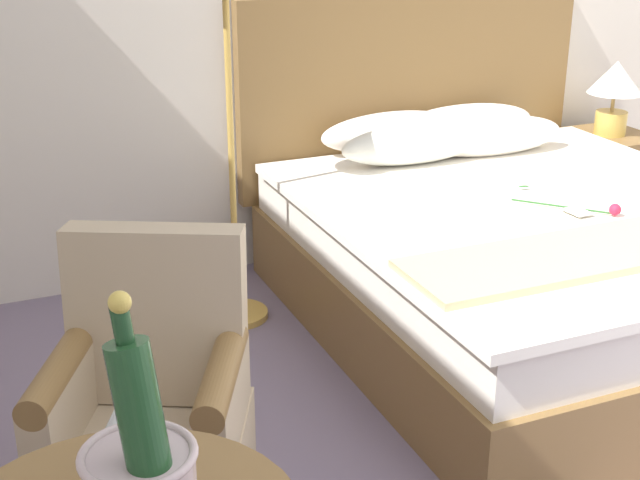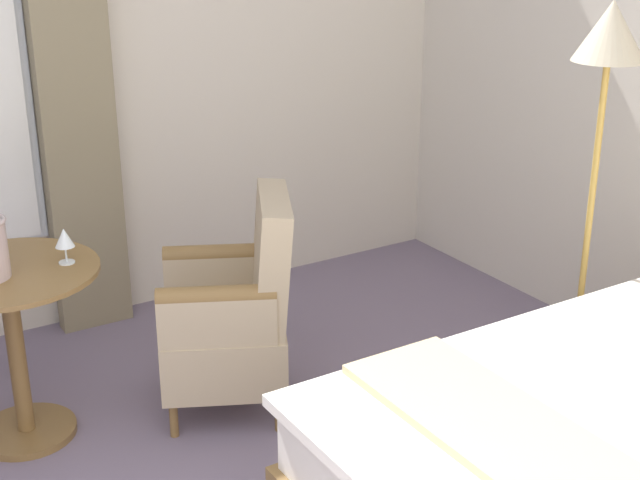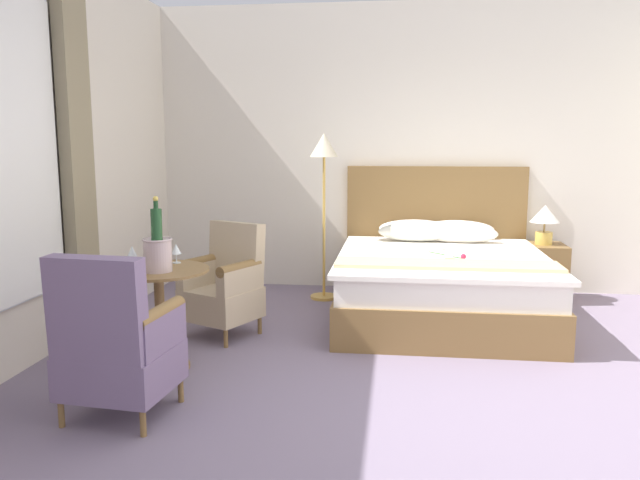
{
  "view_description": "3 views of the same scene",
  "coord_description": "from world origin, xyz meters",
  "px_view_note": "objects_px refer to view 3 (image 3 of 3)",
  "views": [
    {
      "loc": [
        -1.96,
        -0.94,
        1.84
      ],
      "look_at": [
        -1.05,
        1.21,
        0.92
      ],
      "focal_mm": 50.0,
      "sensor_mm": 36.0,
      "label": 1
    },
    {
      "loc": [
        1.52,
        -0.21,
        2.05
      ],
      "look_at": [
        -0.96,
        1.33,
        0.94
      ],
      "focal_mm": 50.0,
      "sensor_mm": 36.0,
      "label": 2
    },
    {
      "loc": [
        -0.12,
        -3.69,
        1.61
      ],
      "look_at": [
        -0.75,
        1.31,
        0.82
      ],
      "focal_mm": 35.0,
      "sensor_mm": 36.0,
      "label": 3
    }
  ],
  "objects_px": {
    "armchair_facing_bed": "(116,346)",
    "champagne_bucket": "(158,249)",
    "nightstand": "(542,272)",
    "wine_glass_near_edge": "(132,252)",
    "floor_lamp_brass": "(324,165)",
    "bedside_lamp": "(545,219)",
    "armchair_by_window": "(225,285)",
    "side_table_round": "(160,305)",
    "wine_glass_near_bucket": "(176,250)",
    "bed": "(440,278)"
  },
  "relations": [
    {
      "from": "champagne_bucket",
      "to": "bed",
      "type": "bearing_deg",
      "value": 40.84
    },
    {
      "from": "floor_lamp_brass",
      "to": "champagne_bucket",
      "type": "relative_size",
      "value": 3.28
    },
    {
      "from": "bedside_lamp",
      "to": "floor_lamp_brass",
      "type": "bearing_deg",
      "value": -174.37
    },
    {
      "from": "bedside_lamp",
      "to": "armchair_by_window",
      "type": "bearing_deg",
      "value": -152.03
    },
    {
      "from": "nightstand",
      "to": "wine_glass_near_edge",
      "type": "height_order",
      "value": "wine_glass_near_edge"
    },
    {
      "from": "champagne_bucket",
      "to": "wine_glass_near_bucket",
      "type": "height_order",
      "value": "champagne_bucket"
    },
    {
      "from": "bedside_lamp",
      "to": "side_table_round",
      "type": "bearing_deg",
      "value": -142.7
    },
    {
      "from": "bed",
      "to": "wine_glass_near_edge",
      "type": "distance_m",
      "value": 2.85
    },
    {
      "from": "bed",
      "to": "champagne_bucket",
      "type": "relative_size",
      "value": 4.33
    },
    {
      "from": "floor_lamp_brass",
      "to": "wine_glass_near_edge",
      "type": "height_order",
      "value": "floor_lamp_brass"
    },
    {
      "from": "armchair_by_window",
      "to": "wine_glass_near_edge",
      "type": "bearing_deg",
      "value": -115.84
    },
    {
      "from": "wine_glass_near_edge",
      "to": "armchair_facing_bed",
      "type": "bearing_deg",
      "value": -73.84
    },
    {
      "from": "bedside_lamp",
      "to": "wine_glass_near_edge",
      "type": "height_order",
      "value": "bedside_lamp"
    },
    {
      "from": "bed",
      "to": "armchair_facing_bed",
      "type": "bearing_deg",
      "value": -129.1
    },
    {
      "from": "wine_glass_near_bucket",
      "to": "armchair_by_window",
      "type": "xyz_separation_m",
      "value": [
        0.18,
        0.63,
        -0.4
      ]
    },
    {
      "from": "floor_lamp_brass",
      "to": "side_table_round",
      "type": "bearing_deg",
      "value": -112.78
    },
    {
      "from": "armchair_by_window",
      "to": "floor_lamp_brass",
      "type": "bearing_deg",
      "value": 62.88
    },
    {
      "from": "armchair_facing_bed",
      "to": "champagne_bucket",
      "type": "bearing_deg",
      "value": 91.21
    },
    {
      "from": "armchair_by_window",
      "to": "armchair_facing_bed",
      "type": "height_order",
      "value": "armchair_facing_bed"
    },
    {
      "from": "champagne_bucket",
      "to": "wine_glass_near_bucket",
      "type": "bearing_deg",
      "value": 86.78
    },
    {
      "from": "wine_glass_near_bucket",
      "to": "wine_glass_near_edge",
      "type": "relative_size",
      "value": 0.88
    },
    {
      "from": "wine_glass_near_bucket",
      "to": "side_table_round",
      "type": "bearing_deg",
      "value": -103.45
    },
    {
      "from": "champagne_bucket",
      "to": "wine_glass_near_edge",
      "type": "xyz_separation_m",
      "value": [
        -0.22,
        0.08,
        -0.04
      ]
    },
    {
      "from": "floor_lamp_brass",
      "to": "armchair_facing_bed",
      "type": "xyz_separation_m",
      "value": [
        -0.86,
        -2.99,
        -0.94
      ]
    },
    {
      "from": "bed",
      "to": "armchair_facing_bed",
      "type": "xyz_separation_m",
      "value": [
        -2.02,
        -2.48,
        0.09
      ]
    },
    {
      "from": "side_table_round",
      "to": "armchair_facing_bed",
      "type": "height_order",
      "value": "armchair_facing_bed"
    },
    {
      "from": "side_table_round",
      "to": "armchair_by_window",
      "type": "distance_m",
      "value": 0.88
    },
    {
      "from": "armchair_by_window",
      "to": "bedside_lamp",
      "type": "bearing_deg",
      "value": 27.97
    },
    {
      "from": "bedside_lamp",
      "to": "champagne_bucket",
      "type": "distance_m",
      "value": 3.98
    },
    {
      "from": "nightstand",
      "to": "side_table_round",
      "type": "xyz_separation_m",
      "value": [
        -3.14,
        -2.4,
        0.18
      ]
    },
    {
      "from": "floor_lamp_brass",
      "to": "armchair_by_window",
      "type": "height_order",
      "value": "floor_lamp_brass"
    },
    {
      "from": "floor_lamp_brass",
      "to": "side_table_round",
      "type": "height_order",
      "value": "floor_lamp_brass"
    },
    {
      "from": "nightstand",
      "to": "wine_glass_near_bucket",
      "type": "height_order",
      "value": "wine_glass_near_bucket"
    },
    {
      "from": "bed",
      "to": "side_table_round",
      "type": "bearing_deg",
      "value": -141.06
    },
    {
      "from": "nightstand",
      "to": "champagne_bucket",
      "type": "height_order",
      "value": "champagne_bucket"
    },
    {
      "from": "bed",
      "to": "armchair_by_window",
      "type": "distance_m",
      "value": 2.01
    },
    {
      "from": "bedside_lamp",
      "to": "wine_glass_near_bucket",
      "type": "relative_size",
      "value": 2.81
    },
    {
      "from": "bed",
      "to": "floor_lamp_brass",
      "type": "bearing_deg",
      "value": 156.4
    },
    {
      "from": "bedside_lamp",
      "to": "armchair_facing_bed",
      "type": "relative_size",
      "value": 0.4
    },
    {
      "from": "bed",
      "to": "armchair_facing_bed",
      "type": "height_order",
      "value": "bed"
    },
    {
      "from": "floor_lamp_brass",
      "to": "bedside_lamp",
      "type": "bearing_deg",
      "value": 5.63
    },
    {
      "from": "floor_lamp_brass",
      "to": "armchair_by_window",
      "type": "bearing_deg",
      "value": -117.12
    },
    {
      "from": "floor_lamp_brass",
      "to": "armchair_facing_bed",
      "type": "height_order",
      "value": "floor_lamp_brass"
    },
    {
      "from": "armchair_by_window",
      "to": "armchair_facing_bed",
      "type": "relative_size",
      "value": 0.94
    },
    {
      "from": "bed",
      "to": "bedside_lamp",
      "type": "bearing_deg",
      "value": 33.93
    },
    {
      "from": "nightstand",
      "to": "armchair_by_window",
      "type": "bearing_deg",
      "value": -152.03
    },
    {
      "from": "nightstand",
      "to": "floor_lamp_brass",
      "type": "xyz_separation_m",
      "value": [
        -2.23,
        -0.22,
        1.09
      ]
    },
    {
      "from": "wine_glass_near_edge",
      "to": "champagne_bucket",
      "type": "bearing_deg",
      "value": -19.44
    },
    {
      "from": "bed",
      "to": "side_table_round",
      "type": "relative_size",
      "value": 3.07
    },
    {
      "from": "bedside_lamp",
      "to": "floor_lamp_brass",
      "type": "xyz_separation_m",
      "value": [
        -2.23,
        -0.22,
        0.53
      ]
    }
  ]
}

